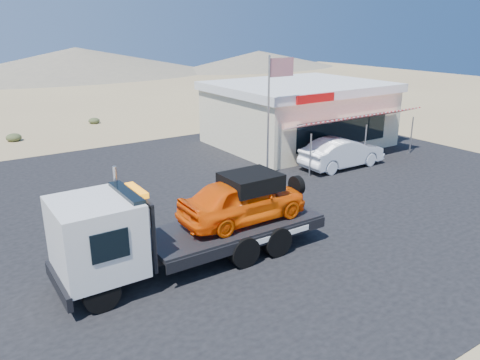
{
  "coord_description": "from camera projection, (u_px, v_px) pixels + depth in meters",
  "views": [
    {
      "loc": [
        -9.1,
        -13.68,
        7.42
      ],
      "look_at": [
        0.71,
        1.03,
        1.5
      ],
      "focal_mm": 35.0,
      "sensor_mm": 36.0,
      "label": 1
    }
  ],
  "objects": [
    {
      "name": "ground",
      "position": [
        239.0,
        227.0,
        17.94
      ],
      "size": [
        120.0,
        120.0,
        0.0
      ],
      "primitive_type": "plane",
      "color": "#987D56",
      "rests_on": "ground"
    },
    {
      "name": "asphalt_lot",
      "position": [
        240.0,
        195.0,
        21.36
      ],
      "size": [
        32.0,
        24.0,
        0.02
      ],
      "primitive_type": "cube",
      "color": "black",
      "rests_on": "ground"
    },
    {
      "name": "tow_truck",
      "position": [
        190.0,
        219.0,
        14.74
      ],
      "size": [
        8.75,
        2.59,
        2.92
      ],
      "color": "black",
      "rests_on": "asphalt_lot"
    },
    {
      "name": "white_sedan",
      "position": [
        342.0,
        153.0,
        25.19
      ],
      "size": [
        4.9,
        1.75,
        1.61
      ],
      "primitive_type": "imported",
      "rotation": [
        0.0,
        0.0,
        1.56
      ],
      "color": "silver",
      "rests_on": "asphalt_lot"
    },
    {
      "name": "flagpole",
      "position": [
        272.0,
        102.0,
        22.89
      ],
      "size": [
        1.55,
        0.1,
        6.0
      ],
      "color": "#99999E",
      "rests_on": "asphalt_lot"
    },
    {
      "name": "jerky_store",
      "position": [
        298.0,
        113.0,
        29.91
      ],
      "size": [
        10.4,
        9.97,
        3.9
      ],
      "color": "beige",
      "rests_on": "asphalt_lot"
    }
  ]
}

